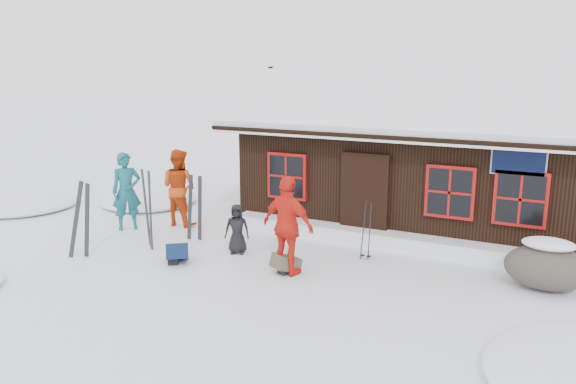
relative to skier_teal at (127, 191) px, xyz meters
name	(u,v)px	position (x,y,z in m)	size (l,w,h in m)	color
ground	(280,267)	(4.64, -0.68, -0.96)	(120.00, 120.00, 0.00)	white
mountain_hut	(420,160)	(6.14, 4.30, 0.61)	(8.90, 6.09, 4.42)	black
snow_drift	(386,239)	(6.14, 1.57, -0.79)	(7.60, 0.60, 0.35)	white
snow_mounds	(387,252)	(6.29, 1.18, -0.96)	(20.60, 13.20, 0.48)	white
skier_teal	(127,191)	(0.00, 0.00, 0.00)	(0.70, 0.46, 1.92)	#145560
skier_orange_left	(179,187)	(0.90, 0.91, 0.01)	(0.95, 0.74, 1.95)	#C23D0D
skier_orange_right	(288,226)	(4.96, -0.97, 0.01)	(1.14, 0.48, 1.95)	red
skier_crouched	(237,229)	(3.40, -0.34, -0.42)	(0.53, 0.35, 1.09)	black
boulder	(547,266)	(9.47, 0.52, -0.53)	(1.47, 1.10, 0.85)	#524A41
ski_pair_left	(81,221)	(0.67, -2.08, -0.15)	(0.69, 0.24, 1.70)	black
ski_pair_mid	(148,210)	(1.40, -0.84, -0.12)	(0.45, 0.29, 1.80)	black
ski_pair_right	(195,209)	(2.02, 0.04, -0.22)	(0.45, 0.10, 1.59)	black
ski_poles	(366,232)	(6.03, 0.53, -0.35)	(0.23, 0.11, 1.30)	black
backpack_blue	(177,255)	(2.62, -1.41, -0.80)	(0.45, 0.59, 0.32)	#0F1D41
backpack_olive	(286,266)	(4.89, -0.93, -0.83)	(0.38, 0.50, 0.27)	#444330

